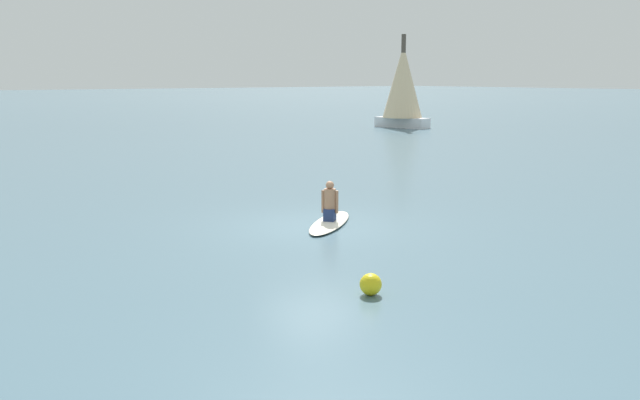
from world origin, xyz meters
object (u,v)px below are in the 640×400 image
(buoy_marker, at_px, (371,284))
(sailboat_far_left, at_px, (403,84))
(surfboard, at_px, (330,222))
(person_paddler, at_px, (330,203))

(buoy_marker, bearing_deg, sailboat_far_left, -134.60)
(surfboard, xyz_separation_m, buoy_marker, (3.04, 5.07, 0.15))
(sailboat_far_left, bearing_deg, person_paddler, -59.02)
(sailboat_far_left, distance_m, buoy_marker, 40.89)
(sailboat_far_left, xyz_separation_m, buoy_marker, (28.63, 29.03, -3.02))
(person_paddler, height_order, buoy_marker, person_paddler)
(surfboard, bearing_deg, sailboat_far_left, -175.89)
(sailboat_far_left, bearing_deg, buoy_marker, -56.75)
(surfboard, xyz_separation_m, sailboat_far_left, (-25.59, -23.97, 3.16))
(surfboard, relative_size, person_paddler, 3.00)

